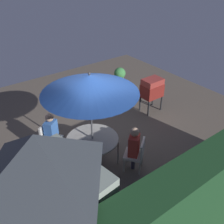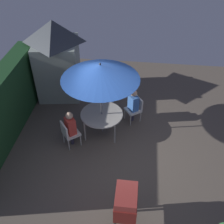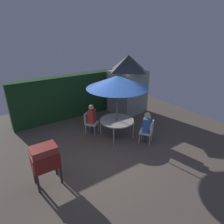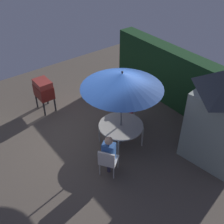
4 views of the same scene
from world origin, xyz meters
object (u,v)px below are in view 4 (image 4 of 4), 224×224
object	(u,v)px
patio_table	(121,126)
patio_umbrella	(122,81)
person_in_red	(128,104)
garden_shed	(224,115)
chair_near_shed	(128,109)
person_in_blue	(109,151)
chair_far_side	(108,160)
bbq_grill	(43,90)

from	to	relation	value
patio_table	patio_umbrella	size ratio (longest dim) A/B	0.52
person_in_red	garden_shed	bearing A→B (deg)	21.74
chair_near_shed	person_in_blue	distance (m)	2.35
garden_shed	person_in_red	size ratio (longest dim) A/B	2.31
chair_far_side	person_in_blue	bearing A→B (deg)	125.17
chair_far_side	person_in_blue	world-z (taller)	person_in_blue
garden_shed	patio_table	size ratio (longest dim) A/B	2.17
patio_umbrella	person_in_blue	size ratio (longest dim) A/B	2.03
patio_table	person_in_red	world-z (taller)	person_in_red
person_in_blue	patio_umbrella	bearing A→B (deg)	125.17
person_in_blue	bbq_grill	bearing A→B (deg)	-179.37
bbq_grill	patio_umbrella	bearing A→B (deg)	18.04
garden_shed	chair_far_side	distance (m)	3.36
garden_shed	patio_umbrella	bearing A→B (deg)	-136.54
garden_shed	patio_umbrella	size ratio (longest dim) A/B	1.14
chair_near_shed	person_in_blue	xyz separation A→B (m)	(1.40, -1.87, 0.26)
bbq_grill	person_in_blue	size ratio (longest dim) A/B	0.95
bbq_grill	person_in_blue	xyz separation A→B (m)	(3.76, 0.04, -0.06)
bbq_grill	chair_far_side	xyz separation A→B (m)	(3.81, -0.03, -0.33)
patio_umbrella	person_in_red	distance (m)	1.84
bbq_grill	chair_near_shed	size ratio (longest dim) A/B	1.33
chair_near_shed	person_in_blue	world-z (taller)	person_in_blue
chair_near_shed	person_in_red	xyz separation A→B (m)	(0.05, -0.07, 0.26)
person_in_red	person_in_blue	world-z (taller)	same
chair_far_side	person_in_blue	xyz separation A→B (m)	(-0.05, 0.07, 0.26)
patio_table	chair_far_side	xyz separation A→B (m)	(0.73, -1.03, -0.18)
patio_table	chair_near_shed	world-z (taller)	chair_near_shed
bbq_grill	chair_far_side	distance (m)	3.82
patio_umbrella	chair_far_side	distance (m)	2.16
bbq_grill	chair_far_side	world-z (taller)	bbq_grill
bbq_grill	person_in_red	distance (m)	3.03
patio_table	patio_umbrella	world-z (taller)	patio_umbrella
patio_umbrella	chair_near_shed	size ratio (longest dim) A/B	2.85
patio_table	bbq_grill	world-z (taller)	bbq_grill
garden_shed	patio_table	xyz separation A→B (m)	(-2.02, -1.92, -0.78)
chair_near_shed	patio_umbrella	bearing A→B (deg)	-51.51
patio_table	bbq_grill	size ratio (longest dim) A/B	1.11
chair_near_shed	chair_far_side	distance (m)	2.42
patio_umbrella	chair_far_side	xyz separation A→B (m)	(0.73, -1.03, -1.76)
bbq_grill	person_in_red	xyz separation A→B (m)	(2.41, 1.85, -0.06)
garden_shed	chair_far_side	xyz separation A→B (m)	(-1.30, -2.95, -0.96)
chair_near_shed	person_in_red	world-z (taller)	person_in_red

